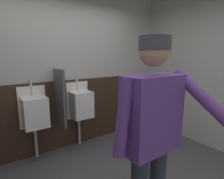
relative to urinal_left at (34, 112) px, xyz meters
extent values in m
cube|color=#B2B2AD|center=(0.58, 0.22, 0.63)|extent=(4.62, 0.12, 2.80)
cube|color=#B2B2AD|center=(2.65, -1.36, 0.63)|extent=(0.12, 3.63, 2.80)
cube|color=#382319|center=(0.58, 0.14, -0.18)|extent=(4.02, 0.03, 1.19)
cube|color=white|center=(0.00, 0.13, 0.05)|extent=(0.40, 0.05, 0.65)
cube|color=white|center=(0.00, -0.04, 0.00)|extent=(0.34, 0.30, 0.45)
cylinder|color=#B7BABF|center=(0.00, 0.12, 0.34)|extent=(0.04, 0.04, 0.24)
cylinder|color=#B7BABF|center=(0.00, 0.09, -0.50)|extent=(0.05, 0.05, 0.55)
cube|color=white|center=(0.75, 0.13, 0.05)|extent=(0.40, 0.05, 0.65)
cube|color=white|center=(0.75, -0.04, 0.00)|extent=(0.34, 0.30, 0.45)
cylinder|color=#B7BABF|center=(0.75, 0.12, 0.34)|extent=(0.04, 0.04, 0.24)
cylinder|color=#B7BABF|center=(0.75, 0.09, -0.50)|extent=(0.05, 0.05, 0.55)
cube|color=#4C4C51|center=(0.37, -0.07, 0.17)|extent=(0.04, 0.40, 0.90)
cube|color=#60388C|center=(0.49, -1.86, 0.38)|extent=(0.48, 0.24, 0.60)
cylinder|color=#60388C|center=(0.20, -1.86, 0.41)|extent=(0.17, 0.09, 0.56)
cylinder|color=#60388C|center=(0.77, -2.08, 0.52)|extent=(0.09, 0.50, 0.39)
sphere|color=tan|center=(0.49, -1.86, 0.85)|extent=(0.22, 0.22, 0.22)
cylinder|color=#3F3F47|center=(0.49, -1.86, 0.91)|extent=(0.23, 0.23, 0.10)
camera|label=1|loc=(-0.54, -2.77, 0.82)|focal=28.77mm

